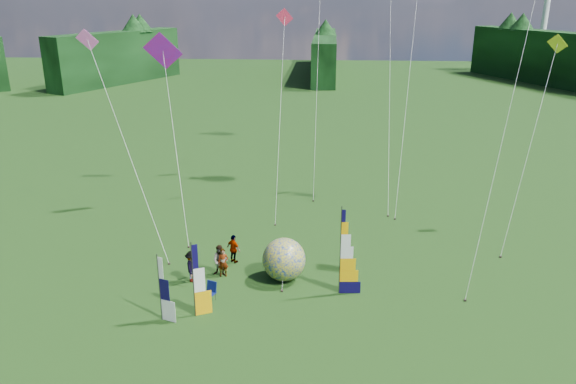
# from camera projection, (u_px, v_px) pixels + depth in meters

# --- Properties ---
(ground) EXTENTS (220.00, 220.00, 0.00)m
(ground) POSITION_uv_depth(u_px,v_px,m) (303.00, 333.00, 26.05)
(ground) COLOR #284717
(ground) RESTS_ON ground
(treeline_ring) EXTENTS (210.00, 210.00, 8.00)m
(treeline_ring) POSITION_uv_depth(u_px,v_px,m) (304.00, 255.00, 24.70)
(treeline_ring) COLOR #164618
(treeline_ring) RESTS_ON ground
(feather_banner_main) EXTENTS (1.28, 0.20, 4.72)m
(feather_banner_main) POSITION_uv_depth(u_px,v_px,m) (340.00, 253.00, 28.67)
(feather_banner_main) COLOR #0B0638
(feather_banner_main) RESTS_ON ground
(side_banner_left) EXTENTS (1.00, 0.53, 3.81)m
(side_banner_left) POSITION_uv_depth(u_px,v_px,m) (193.00, 281.00, 26.77)
(side_banner_left) COLOR #F2A605
(side_banner_left) RESTS_ON ground
(side_banner_far) EXTENTS (0.97, 0.42, 3.36)m
(side_banner_far) POSITION_uv_depth(u_px,v_px,m) (160.00, 289.00, 26.55)
(side_banner_far) COLOR white
(side_banner_far) RESTS_ON ground
(bol_inflatable) EXTENTS (2.46, 2.46, 2.37)m
(bol_inflatable) POSITION_uv_depth(u_px,v_px,m) (284.00, 259.00, 30.54)
(bol_inflatable) COLOR navy
(bol_inflatable) RESTS_ON ground
(spectator_a) EXTENTS (0.64, 0.46, 1.65)m
(spectator_a) POSITION_uv_depth(u_px,v_px,m) (223.00, 263.00, 30.99)
(spectator_a) COLOR #66594C
(spectator_a) RESTS_ON ground
(spectator_b) EXTENTS (0.92, 0.54, 1.79)m
(spectator_b) POSITION_uv_depth(u_px,v_px,m) (220.00, 260.00, 31.08)
(spectator_b) COLOR #66594C
(spectator_b) RESTS_ON ground
(spectator_c) EXTENTS (0.58, 1.20, 1.78)m
(spectator_c) POSITION_uv_depth(u_px,v_px,m) (192.00, 266.00, 30.40)
(spectator_c) COLOR #66594C
(spectator_c) RESTS_ON ground
(spectator_d) EXTENTS (1.06, 0.94, 1.73)m
(spectator_d) POSITION_uv_depth(u_px,v_px,m) (234.00, 249.00, 32.53)
(spectator_d) COLOR #66594C
(spectator_d) RESTS_ON ground
(camp_chair) EXTENTS (0.78, 0.78, 1.04)m
(camp_chair) POSITION_uv_depth(u_px,v_px,m) (209.00, 292.00, 28.54)
(camp_chair) COLOR #071041
(camp_chair) RESTS_ON ground
(kite_whale) EXTENTS (7.21, 15.75, 23.62)m
(kite_whale) POSITION_uv_depth(u_px,v_px,m) (391.00, 37.00, 41.17)
(kite_whale) COLOR black
(kite_whale) RESTS_ON ground
(kite_rainbow_delta) EXTENTS (10.78, 13.92, 13.27)m
(kite_rainbow_delta) POSITION_uv_depth(u_px,v_px,m) (174.00, 128.00, 36.28)
(kite_rainbow_delta) COLOR #DE0236
(kite_rainbow_delta) RESTS_ON ground
(kite_parafoil) EXTENTS (10.21, 11.82, 18.67)m
(kite_parafoil) POSITION_uv_depth(u_px,v_px,m) (508.00, 108.00, 28.56)
(kite_parafoil) COLOR #B31E20
(kite_parafoil) RESTS_ON ground
(small_kite_red) EXTENTS (5.95, 9.67, 14.28)m
(small_kite_red) POSITION_uv_depth(u_px,v_px,m) (280.00, 110.00, 39.07)
(small_kite_red) COLOR #ED2952
(small_kite_red) RESTS_ON ground
(small_kite_orange) EXTENTS (8.16, 11.50, 17.06)m
(small_kite_orange) POSITION_uv_depth(u_px,v_px,m) (408.00, 87.00, 39.86)
(small_kite_orange) COLOR #E8561F
(small_kite_orange) RESTS_ON ground
(small_kite_yellow) EXTENTS (7.25, 9.17, 12.88)m
(small_kite_yellow) POSITION_uv_depth(u_px,v_px,m) (531.00, 140.00, 34.01)
(small_kite_yellow) COLOR #FBFC21
(small_kite_yellow) RESTS_ON ground
(small_kite_pink) EXTENTS (8.86, 8.70, 13.31)m
(small_kite_pink) POSITION_uv_depth(u_px,v_px,m) (126.00, 140.00, 33.11)
(small_kite_pink) COLOR #FF63C6
(small_kite_pink) RESTS_ON ground
(small_kite_green) EXTENTS (3.89, 12.53, 21.89)m
(small_kite_green) POSITION_uv_depth(u_px,v_px,m) (318.00, 46.00, 43.26)
(small_kite_green) COLOR green
(small_kite_green) RESTS_ON ground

